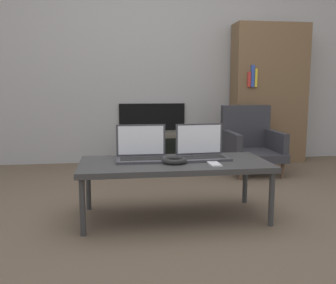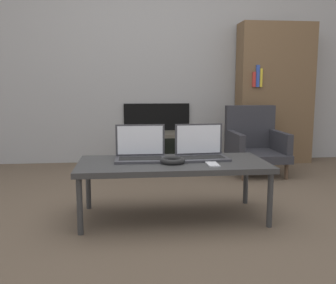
{
  "view_description": "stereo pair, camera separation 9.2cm",
  "coord_description": "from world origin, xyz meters",
  "px_view_note": "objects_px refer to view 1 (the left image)",
  "views": [
    {
      "loc": [
        -0.38,
        -2.28,
        0.89
      ],
      "look_at": [
        0.0,
        0.46,
        0.48
      ],
      "focal_mm": 40.0,
      "sensor_mm": 36.0,
      "label": 1
    },
    {
      "loc": [
        -0.29,
        -2.29,
        0.89
      ],
      "look_at": [
        0.0,
        0.46,
        0.48
      ],
      "focal_mm": 40.0,
      "sensor_mm": 36.0,
      "label": 2
    }
  ],
  "objects_px": {
    "tv": "(154,149)",
    "armchair": "(250,141)",
    "laptop_right": "(202,151)",
    "laptop_left": "(141,152)",
    "headphones": "(174,160)",
    "phone": "(214,164)"
  },
  "relations": [
    {
      "from": "laptop_right",
      "to": "tv",
      "type": "relative_size",
      "value": 0.63
    },
    {
      "from": "headphones",
      "to": "phone",
      "type": "bearing_deg",
      "value": -18.74
    },
    {
      "from": "laptop_right",
      "to": "phone",
      "type": "height_order",
      "value": "laptop_right"
    },
    {
      "from": "laptop_left",
      "to": "tv",
      "type": "distance_m",
      "value": 1.68
    },
    {
      "from": "headphones",
      "to": "armchair",
      "type": "bearing_deg",
      "value": 52.76
    },
    {
      "from": "laptop_left",
      "to": "laptop_right",
      "type": "distance_m",
      "value": 0.42
    },
    {
      "from": "armchair",
      "to": "laptop_left",
      "type": "bearing_deg",
      "value": -135.25
    },
    {
      "from": "phone",
      "to": "armchair",
      "type": "bearing_deg",
      "value": 61.7
    },
    {
      "from": "phone",
      "to": "laptop_right",
      "type": "bearing_deg",
      "value": 97.93
    },
    {
      "from": "laptop_left",
      "to": "headphones",
      "type": "height_order",
      "value": "laptop_left"
    },
    {
      "from": "armchair",
      "to": "laptop_right",
      "type": "bearing_deg",
      "value": -123.29
    },
    {
      "from": "headphones",
      "to": "phone",
      "type": "xyz_separation_m",
      "value": [
        0.25,
        -0.08,
        -0.01
      ]
    },
    {
      "from": "headphones",
      "to": "tv",
      "type": "xyz_separation_m",
      "value": [
        0.05,
        1.78,
        -0.22
      ]
    },
    {
      "from": "phone",
      "to": "armchair",
      "type": "relative_size",
      "value": 0.2
    },
    {
      "from": "headphones",
      "to": "armchair",
      "type": "xyz_separation_m",
      "value": [
        1.01,
        1.33,
        -0.08
      ]
    },
    {
      "from": "laptop_left",
      "to": "laptop_right",
      "type": "height_order",
      "value": "same"
    },
    {
      "from": "tv",
      "to": "armchair",
      "type": "xyz_separation_m",
      "value": [
        0.96,
        -0.45,
        0.14
      ]
    },
    {
      "from": "tv",
      "to": "laptop_right",
      "type": "bearing_deg",
      "value": -84.08
    },
    {
      "from": "laptop_left",
      "to": "tv",
      "type": "xyz_separation_m",
      "value": [
        0.25,
        1.64,
        -0.25
      ]
    },
    {
      "from": "tv",
      "to": "laptop_left",
      "type": "bearing_deg",
      "value": -98.82
    },
    {
      "from": "laptop_left",
      "to": "laptop_right",
      "type": "relative_size",
      "value": 0.97
    },
    {
      "from": "tv",
      "to": "armchair",
      "type": "bearing_deg",
      "value": -25.07
    }
  ]
}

